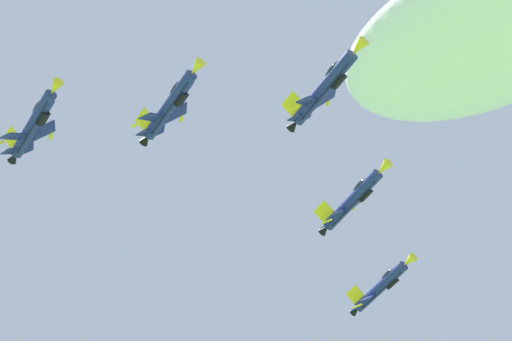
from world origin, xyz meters
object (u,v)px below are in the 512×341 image
(fighter_jet_left_wing, at_px, (354,199))
(fighter_jet_right_wing, at_px, (171,104))
(fighter_jet_left_outer, at_px, (382,286))
(fighter_jet_lead, at_px, (325,87))
(fighter_jet_right_outer, at_px, (34,123))

(fighter_jet_left_wing, relative_size, fighter_jet_right_wing, 1.00)
(fighter_jet_left_outer, bearing_deg, fighter_jet_right_wing, 14.25)
(fighter_jet_lead, bearing_deg, fighter_jet_left_wing, -138.22)
(fighter_jet_lead, xyz_separation_m, fighter_jet_right_outer, (-39.16, -10.23, 3.56))
(fighter_jet_left_wing, distance_m, fighter_jet_left_outer, 22.29)
(fighter_jet_right_wing, bearing_deg, fighter_jet_left_wing, 176.05)
(fighter_jet_left_wing, xyz_separation_m, fighter_jet_right_wing, (-16.91, -24.68, 2.70))
(fighter_jet_right_outer, bearing_deg, fighter_jet_left_wing, 161.82)
(fighter_jet_right_outer, bearing_deg, fighter_jet_left_outer, 179.47)
(fighter_jet_left_wing, distance_m, fighter_jet_right_outer, 46.70)
(fighter_jet_left_wing, bearing_deg, fighter_jet_right_wing, -3.95)
(fighter_jet_lead, height_order, fighter_jet_right_wing, fighter_jet_right_wing)
(fighter_jet_lead, bearing_deg, fighter_jet_right_outer, -44.90)
(fighter_jet_right_wing, height_order, fighter_jet_right_outer, fighter_jet_right_wing)
(fighter_jet_left_outer, bearing_deg, fighter_jet_right_outer, -0.53)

